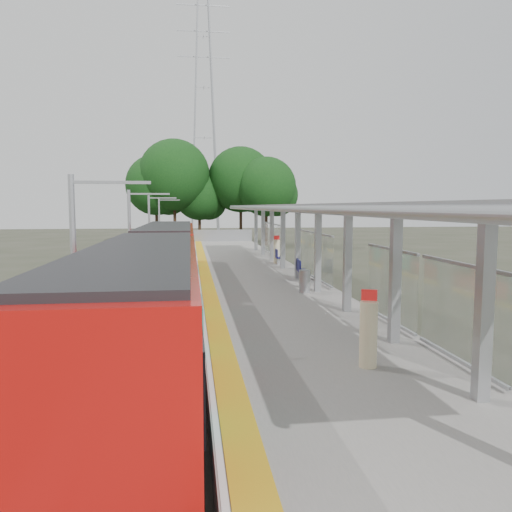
{
  "coord_description": "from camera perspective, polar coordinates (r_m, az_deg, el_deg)",
  "views": [
    {
      "loc": [
        -3.29,
        -6.32,
        4.58
      ],
      "look_at": [
        -0.31,
        16.39,
        2.3
      ],
      "focal_mm": 35.0,
      "sensor_mm": 36.0,
      "label": 1
    }
  ],
  "objects": [
    {
      "name": "info_pillar_far",
      "position": [
        31.42,
        2.38,
        0.53
      ],
      "size": [
        0.4,
        0.4,
        1.76
      ],
      "rotation": [
        0.0,
        0.0,
        0.13
      ],
      "color": "beige",
      "rests_on": "platform"
    },
    {
      "name": "end_fence",
      "position": [
        51.47,
        -3.8,
        2.36
      ],
      "size": [
        6.0,
        0.1,
        1.2
      ],
      "primitive_type": "cube",
      "color": "#9EA0A5",
      "rests_on": "platform"
    },
    {
      "name": "catenary_masts",
      "position": [
        25.55,
        -14.04,
        1.77
      ],
      "size": [
        2.08,
        48.16,
        5.4
      ],
      "color": "#9EA0A5",
      "rests_on": "ground"
    },
    {
      "name": "platform",
      "position": [
        26.84,
        -0.35,
        -3.06
      ],
      "size": [
        6.0,
        50.0,
        1.0
      ],
      "primitive_type": "cube",
      "color": "gray",
      "rests_on": "ground"
    },
    {
      "name": "bench_far",
      "position": [
        31.26,
        2.45,
        0.02
      ],
      "size": [
        0.44,
        1.38,
        0.94
      ],
      "rotation": [
        0.0,
        0.0,
        -0.02
      ],
      "color": "#0F0F4D",
      "rests_on": "platform"
    },
    {
      "name": "tactile_strip",
      "position": [
        26.58,
        -5.82,
        -2.06
      ],
      "size": [
        0.6,
        50.0,
        0.02
      ],
      "primitive_type": "cube",
      "color": "gold",
      "rests_on": "platform"
    },
    {
      "name": "info_pillar_near",
      "position": [
        11.51,
        12.72,
        -8.65
      ],
      "size": [
        0.4,
        0.4,
        1.76
      ],
      "rotation": [
        0.0,
        0.0,
        -0.35
      ],
      "color": "beige",
      "rests_on": "platform"
    },
    {
      "name": "litter_bin",
      "position": [
        20.9,
        5.58,
        -2.89
      ],
      "size": [
        0.61,
        0.61,
        0.95
      ],
      "primitive_type": "cylinder",
      "rotation": [
        0.0,
        0.0,
        0.42
      ],
      "color": "#9EA0A5",
      "rests_on": "platform"
    },
    {
      "name": "pylon",
      "position": [
        80.66,
        -5.96,
        15.96
      ],
      "size": [
        8.0,
        4.0,
        38.0
      ],
      "primitive_type": null,
      "color": "#9EA0A5",
      "rests_on": "ground"
    },
    {
      "name": "trackbed",
      "position": [
        26.73,
        -9.99,
        -4.01
      ],
      "size": [
        3.0,
        70.0,
        0.24
      ],
      "primitive_type": "cube",
      "color": "#59544C",
      "rests_on": "ground"
    },
    {
      "name": "tree_cluster",
      "position": [
        60.26,
        -5.82,
        8.39
      ],
      "size": [
        19.95,
        10.18,
        12.48
      ],
      "color": "#382316",
      "rests_on": "ground"
    },
    {
      "name": "bench_mid",
      "position": [
        24.39,
        5.15,
        -1.52
      ],
      "size": [
        0.6,
        1.52,
        1.01
      ],
      "rotation": [
        0.0,
        0.0,
        -0.1
      ],
      "color": "#0F0F4D",
      "rests_on": "platform"
    },
    {
      "name": "train",
      "position": [
        19.37,
        -11.0,
        -1.92
      ],
      "size": [
        2.74,
        27.6,
        3.62
      ],
      "color": "black",
      "rests_on": "ground"
    },
    {
      "name": "canopy",
      "position": [
        23.04,
        4.81,
        4.72
      ],
      "size": [
        3.27,
        38.0,
        3.66
      ],
      "color": "#9EA0A5",
      "rests_on": "platform"
    }
  ]
}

